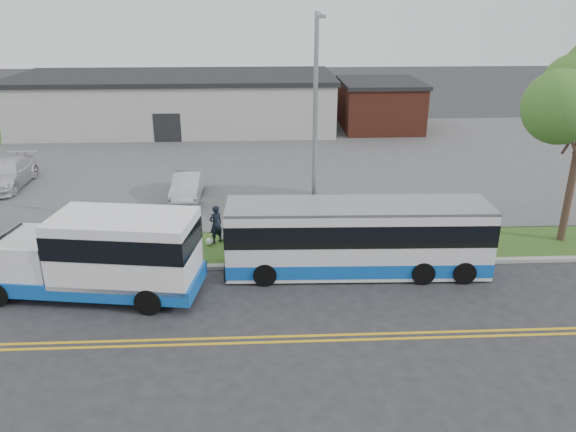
{
  "coord_description": "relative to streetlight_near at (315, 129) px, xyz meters",
  "views": [
    {
      "loc": [
        0.84,
        -19.07,
        10.07
      ],
      "look_at": [
        1.92,
        2.61,
        1.6
      ],
      "focal_mm": 35.0,
      "sensor_mm": 36.0,
      "label": 1
    }
  ],
  "objects": [
    {
      "name": "grocery_bag_right",
      "position": [
        -3.86,
        0.95,
        -4.97
      ],
      "size": [
        0.32,
        0.32,
        0.32
      ],
      "primitive_type": "sphere",
      "color": "white",
      "rests_on": "verge"
    },
    {
      "name": "verge",
      "position": [
        -3.0,
        0.17,
        -5.18
      ],
      "size": [
        80.0,
        3.3,
        0.1
      ],
      "primitive_type": "cube",
      "color": "#314D19",
      "rests_on": "ground"
    },
    {
      "name": "parked_car_a",
      "position": [
        -6.07,
        6.61,
        -4.46
      ],
      "size": [
        1.5,
        4.11,
        1.35
      ],
      "primitive_type": "imported",
      "rotation": [
        0.0,
        0.0,
        -0.02
      ],
      "color": "#A8AAB0",
      "rests_on": "parking_lot"
    },
    {
      "name": "transit_bus",
      "position": [
        1.48,
        -2.13,
        -3.81
      ],
      "size": [
        10.18,
        2.68,
        2.81
      ],
      "rotation": [
        0.0,
        0.0,
        -0.03
      ],
      "color": "silver",
      "rests_on": "ground"
    },
    {
      "name": "curb",
      "position": [
        -3.0,
        -1.63,
        -5.16
      ],
      "size": [
        80.0,
        0.3,
        0.15
      ],
      "primitive_type": "cube",
      "color": "#9E9B93",
      "rests_on": "ground"
    },
    {
      "name": "parked_car_b",
      "position": [
        -16.42,
        9.14,
        -4.38
      ],
      "size": [
        2.17,
        5.2,
        1.5
      ],
      "primitive_type": "imported",
      "rotation": [
        0.0,
        0.0,
        0.01
      ],
      "color": "silver",
      "rests_on": "parking_lot"
    },
    {
      "name": "shuttle_bus",
      "position": [
        -7.76,
        -3.48,
        -3.6
      ],
      "size": [
        8.23,
        3.7,
        3.05
      ],
      "rotation": [
        0.0,
        0.0,
        -0.15
      ],
      "color": "#1051AF",
      "rests_on": "ground"
    },
    {
      "name": "parking_lot",
      "position": [
        -3.0,
        14.27,
        -5.18
      ],
      "size": [
        80.0,
        25.0,
        0.1
      ],
      "primitive_type": "cube",
      "color": "#4C4C4F",
      "rests_on": "ground"
    },
    {
      "name": "lane_line_south",
      "position": [
        -3.0,
        -6.88,
        -5.23
      ],
      "size": [
        70.0,
        0.12,
        0.01
      ],
      "primitive_type": "cube",
      "color": "gold",
      "rests_on": "ground"
    },
    {
      "name": "pedestrian",
      "position": [
        -4.16,
        0.7,
        -4.28
      ],
      "size": [
        0.74,
        0.7,
        1.71
      ],
      "primitive_type": "imported",
      "rotation": [
        0.0,
        0.0,
        3.78
      ],
      "color": "black",
      "rests_on": "verge"
    },
    {
      "name": "grocery_bag_left",
      "position": [
        -4.46,
        0.45,
        -4.97
      ],
      "size": [
        0.32,
        0.32,
        0.32
      ],
      "primitive_type": "sphere",
      "color": "white",
      "rests_on": "verge"
    },
    {
      "name": "lane_line_north",
      "position": [
        -3.0,
        -6.58,
        -5.23
      ],
      "size": [
        70.0,
        0.12,
        0.01
      ],
      "primitive_type": "cube",
      "color": "gold",
      "rests_on": "ground"
    },
    {
      "name": "brick_wing",
      "position": [
        7.5,
        23.27,
        -3.27
      ],
      "size": [
        6.3,
        7.3,
        3.9
      ],
      "color": "brown",
      "rests_on": "ground"
    },
    {
      "name": "streetlight_near",
      "position": [
        0.0,
        0.0,
        0.0
      ],
      "size": [
        0.35,
        1.53,
        9.5
      ],
      "color": "gray",
      "rests_on": "verge"
    },
    {
      "name": "commercial_building",
      "position": [
        -9.0,
        24.27,
        -3.05
      ],
      "size": [
        25.4,
        10.4,
        4.35
      ],
      "color": "#9E9E99",
      "rests_on": "ground"
    },
    {
      "name": "ground",
      "position": [
        -3.0,
        -2.73,
        -5.23
      ],
      "size": [
        140.0,
        140.0,
        0.0
      ],
      "primitive_type": "plane",
      "color": "#28282B",
      "rests_on": "ground"
    }
  ]
}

